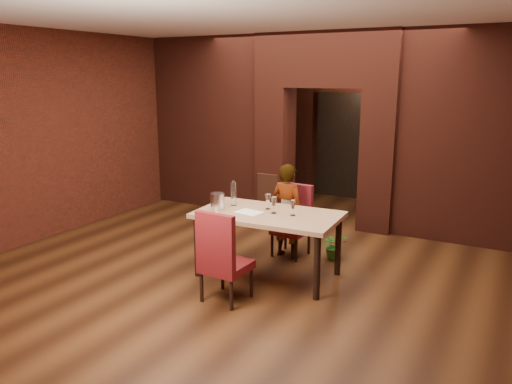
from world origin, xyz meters
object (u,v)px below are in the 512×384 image
Objects in this scene: dining_table at (268,244)px; wine_glass_c at (293,208)px; chair_near at (226,255)px; chair_far at (291,221)px; person_seated at (287,211)px; wine_glass_b at (274,205)px; wine_glass_a at (268,202)px; wine_bucket at (218,202)px; water_bottle at (233,193)px; potted_plant at (334,245)px.

wine_glass_c is at bearing 3.21° from dining_table.
dining_table is 1.66× the size of chair_near.
chair_far is (-0.05, 0.80, 0.09)m from dining_table.
chair_far is at bearing 90.70° from dining_table.
person_seated reaches higher than wine_glass_b.
wine_glass_a is 0.95× the size of wine_glass_b.
wine_glass_c is at bearing 13.13° from wine_bucket.
wine_bucket is 0.31m from water_bottle.
chair_far is at bearing -104.83° from person_seated.
chair_near is 5.14× the size of wine_glass_b.
wine_bucket is (-0.70, -0.20, 0.01)m from wine_glass_b.
chair_near reaches higher than wine_bucket.
wine_bucket reaches higher than wine_glass_b.
chair_far is at bearing -164.41° from potted_plant.
chair_near is at bearing -109.00° from potted_plant.
potted_plant is at bearing 37.58° from water_bottle.
chair_near is at bearing -63.10° from water_bottle.
potted_plant is at bearing 57.64° from dining_table.
wine_glass_c is (0.25, 0.02, -0.01)m from wine_glass_b.
wine_bucket is (-0.63, -0.19, 0.52)m from dining_table.
person_seated reaches higher than chair_far.
dining_table is 8.96× the size of wine_glass_a.
potted_plant is (0.62, 0.23, -0.47)m from person_seated.
dining_table is 0.82m from water_bottle.
chair_near reaches higher than wine_glass_a.
wine_glass_a reaches higher than dining_table.
chair_far is 0.91m from wine_glass_b.
person_seated reaches higher than wine_glass_a.
wine_glass_c is 0.88× the size of wine_bucket.
wine_glass_a reaches higher than wine_glass_c.
wine_glass_b reaches higher than chair_far.
person_seated is 0.82m from potted_plant.
wine_glass_c is at bearing -103.29° from potted_plant.
chair_near is 1.95m from potted_plant.
person_seated is 0.78m from wine_glass_b.
potted_plant is (0.63, 1.82, -0.34)m from chair_near.
wine_glass_b is 0.95× the size of wine_bucket.
wine_glass_b reaches higher than wine_glass_a.
water_bottle is at bearing 59.63° from person_seated.
dining_table is 9.26× the size of wine_glass_c.
person_seated is at bearing -108.59° from chair_far.
wine_glass_a is 0.42m from wine_glass_c.
wine_bucket is at bearing -166.87° from wine_glass_c.
chair_near is 1.59m from person_seated.
wine_glass_b is (0.16, 0.87, 0.40)m from chair_near.
water_bottle reaches higher than chair_near.
wine_glass_b is at bearing -8.40° from water_bottle.
wine_glass_c is (0.41, -0.12, -0.00)m from wine_glass_a.
wine_bucket is (-0.58, -0.99, 0.44)m from chair_far.
wine_glass_b is (0.07, 0.01, 0.52)m from dining_table.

